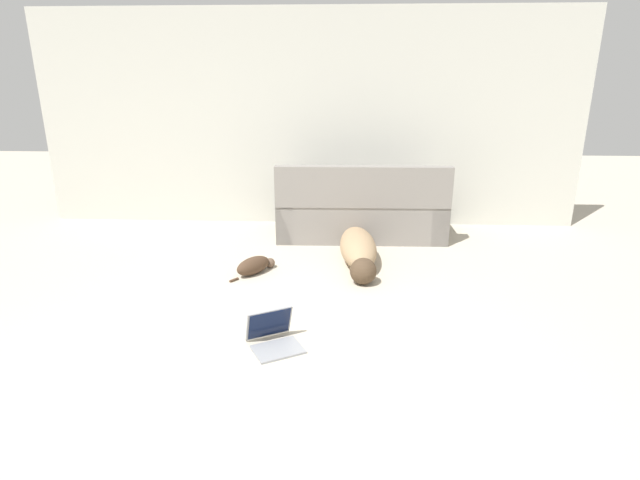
# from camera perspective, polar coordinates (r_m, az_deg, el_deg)

# --- Properties ---
(ground_plane) EXTENTS (20.00, 20.00, 0.00)m
(ground_plane) POSITION_cam_1_polar(r_m,az_deg,el_deg) (3.19, -6.59, -17.50)
(ground_plane) COLOR #BCB29E
(wall_back) EXTENTS (6.83, 0.06, 2.65)m
(wall_back) POSITION_cam_1_polar(r_m,az_deg,el_deg) (6.44, -1.35, 13.51)
(wall_back) COLOR beige
(wall_back) RESTS_ON ground_plane
(couch) EXTENTS (1.99, 0.92, 0.91)m
(couch) POSITION_cam_1_polar(r_m,az_deg,el_deg) (6.02, 4.67, 3.12)
(couch) COLOR gray
(couch) RESTS_ON ground_plane
(dog) EXTENTS (0.44, 1.56, 0.30)m
(dog) POSITION_cam_1_polar(r_m,az_deg,el_deg) (5.17, 4.42, -1.09)
(dog) COLOR #A38460
(dog) RESTS_ON ground_plane
(cat) EXTENTS (0.40, 0.49, 0.17)m
(cat) POSITION_cam_1_polar(r_m,az_deg,el_deg) (4.96, -7.49, -2.90)
(cat) COLOR #473323
(cat) RESTS_ON ground_plane
(laptop_open) EXTENTS (0.47, 0.47, 0.26)m
(laptop_open) POSITION_cam_1_polar(r_m,az_deg,el_deg) (3.68, -5.42, -10.64)
(laptop_open) COLOR gray
(laptop_open) RESTS_ON ground_plane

